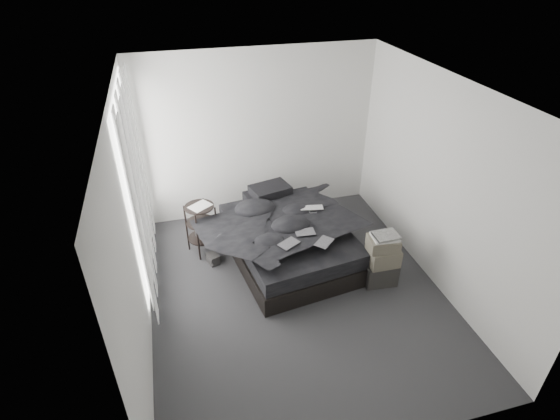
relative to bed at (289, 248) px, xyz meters
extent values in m
cube|color=#2E2E31|center=(-0.12, -0.74, -0.13)|extent=(3.60, 4.20, 0.01)
cube|color=white|center=(-0.12, -0.74, 2.47)|extent=(3.60, 4.20, 0.01)
cube|color=silver|center=(-0.12, 1.36, 1.17)|extent=(3.60, 0.01, 2.60)
cube|color=silver|center=(-0.12, -2.84, 1.17)|extent=(3.60, 0.01, 2.60)
cube|color=silver|center=(-1.92, -0.74, 1.17)|extent=(0.01, 4.20, 2.60)
cube|color=silver|center=(1.68, -0.74, 1.17)|extent=(0.01, 4.20, 2.60)
cube|color=white|center=(-1.90, 0.16, 1.22)|extent=(0.02, 2.00, 2.30)
cube|color=white|center=(-1.85, 0.16, 1.15)|extent=(0.06, 2.12, 2.48)
cube|color=black|center=(0.00, 0.00, 0.00)|extent=(1.76, 2.17, 0.27)
cube|color=black|center=(0.00, 0.00, 0.24)|extent=(1.69, 2.10, 0.21)
imported|color=black|center=(0.01, -0.05, 0.46)|extent=(1.68, 1.88, 0.23)
cube|color=black|center=(-0.15, 0.76, 0.41)|extent=(0.65, 0.48, 0.13)
cube|color=black|center=(-0.08, 0.75, 0.54)|extent=(0.63, 0.51, 0.13)
imported|color=silver|center=(0.36, 0.10, 0.59)|extent=(0.35, 0.26, 0.03)
cube|color=black|center=(-0.17, -0.56, 0.58)|extent=(0.30, 0.27, 0.01)
cube|color=black|center=(0.10, -0.37, 0.59)|extent=(0.26, 0.18, 0.01)
cube|color=black|center=(0.26, -0.64, 0.59)|extent=(0.29, 0.29, 0.01)
cylinder|color=black|center=(-1.15, 0.44, 0.24)|extent=(0.53, 0.53, 0.74)
cube|color=white|center=(-1.14, 0.43, 0.61)|extent=(0.36, 0.34, 0.01)
cube|color=black|center=(-1.06, 0.12, -0.07)|extent=(0.19, 0.22, 0.13)
cube|color=#242424|center=(0.99, -0.82, 0.02)|extent=(0.43, 0.35, 0.30)
cube|color=#5B5647|center=(1.00, -0.83, 0.28)|extent=(0.39, 0.31, 0.23)
cube|color=#5B5647|center=(0.98, -0.82, 0.48)|extent=(0.40, 0.34, 0.16)
cube|color=silver|center=(0.99, -0.82, 0.58)|extent=(0.33, 0.27, 0.03)
cube|color=silver|center=(1.00, -0.83, 0.60)|extent=(0.31, 0.25, 0.03)
camera|label=1|loc=(-1.39, -4.73, 3.72)|focal=28.00mm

